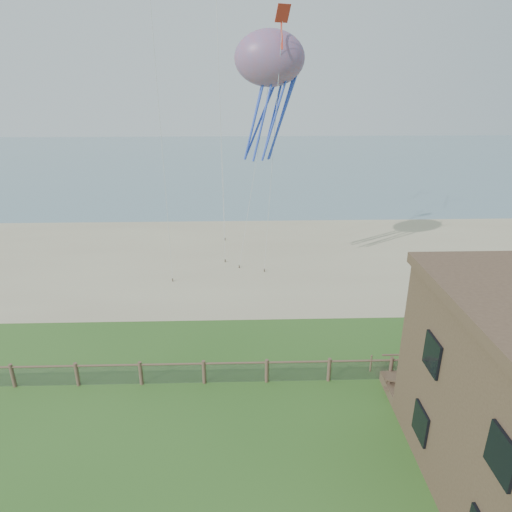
# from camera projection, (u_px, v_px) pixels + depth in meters

# --- Properties ---
(ground) EXTENTS (160.00, 160.00, 0.00)m
(ground) POSITION_uv_depth(u_px,v_px,m) (275.00, 485.00, 16.48)
(ground) COLOR #2B561D
(ground) RESTS_ON ground
(sand_beach) EXTENTS (72.00, 20.00, 0.02)m
(sand_beach) POSITION_uv_depth(u_px,v_px,m) (256.00, 258.00, 36.90)
(sand_beach) COLOR tan
(sand_beach) RESTS_ON ground
(ocean) EXTENTS (160.00, 68.00, 0.02)m
(ocean) POSITION_uv_depth(u_px,v_px,m) (248.00, 161.00, 77.75)
(ocean) COLOR slate
(ocean) RESTS_ON ground
(chainlink_fence) EXTENTS (36.20, 0.20, 1.25)m
(chainlink_fence) POSITION_uv_depth(u_px,v_px,m) (267.00, 372.00, 21.85)
(chainlink_fence) COLOR #4C362A
(chainlink_fence) RESTS_ON ground
(picnic_table) EXTENTS (2.22, 1.96, 0.78)m
(picnic_table) POSITION_uv_depth(u_px,v_px,m) (405.00, 386.00, 21.16)
(picnic_table) COLOR brown
(picnic_table) RESTS_ON ground
(octopus_kite) EXTENTS (4.59, 3.96, 7.93)m
(octopus_kite) POSITION_uv_depth(u_px,v_px,m) (269.00, 95.00, 27.56)
(octopus_kite) COLOR red
(kite_red) EXTENTS (1.43, 1.67, 1.95)m
(kite_red) POSITION_uv_depth(u_px,v_px,m) (283.00, 22.00, 24.52)
(kite_red) COLOR red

